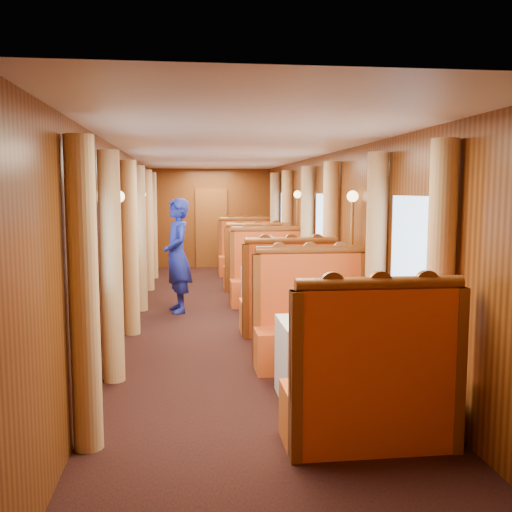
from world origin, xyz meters
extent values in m
cube|color=brown|center=(0.00, 5.97, 1.00)|extent=(0.80, 0.04, 2.00)
cube|color=white|center=(0.75, -3.50, 0.38)|extent=(1.05, 0.72, 0.75)
cube|color=red|center=(0.75, -4.45, 0.23)|extent=(1.30, 0.55, 0.45)
cube|color=red|center=(0.75, -4.67, 0.85)|extent=(1.30, 0.12, 0.80)
cylinder|color=brown|center=(0.75, -4.67, 1.29)|extent=(1.23, 0.10, 0.10)
cube|color=red|center=(0.75, -2.55, 0.23)|extent=(1.30, 0.55, 0.45)
cube|color=red|center=(0.75, -2.33, 0.85)|extent=(1.30, 0.12, 0.80)
cylinder|color=brown|center=(0.75, -2.33, 1.29)|extent=(1.23, 0.10, 0.10)
cube|color=white|center=(0.75, 0.00, 0.38)|extent=(1.05, 0.72, 0.75)
cube|color=red|center=(0.75, -0.95, 0.23)|extent=(1.30, 0.55, 0.45)
cube|color=red|center=(0.75, -1.17, 0.85)|extent=(1.30, 0.12, 0.80)
cylinder|color=brown|center=(0.75, -1.17, 1.29)|extent=(1.23, 0.10, 0.10)
cube|color=red|center=(0.75, 0.95, 0.23)|extent=(1.30, 0.55, 0.45)
cube|color=red|center=(0.75, 1.17, 0.85)|extent=(1.30, 0.12, 0.80)
cylinder|color=brown|center=(0.75, 1.17, 1.29)|extent=(1.23, 0.10, 0.10)
cube|color=white|center=(0.75, 3.50, 0.38)|extent=(1.05, 0.72, 0.75)
cube|color=red|center=(0.75, 2.55, 0.23)|extent=(1.30, 0.55, 0.45)
cube|color=red|center=(0.75, 2.33, 0.85)|extent=(1.30, 0.12, 0.80)
cylinder|color=brown|center=(0.75, 2.33, 1.29)|extent=(1.23, 0.10, 0.10)
cube|color=red|center=(0.75, 4.45, 0.23)|extent=(1.30, 0.55, 0.45)
cube|color=red|center=(0.75, 4.67, 0.85)|extent=(1.30, 0.12, 0.80)
cylinder|color=brown|center=(0.75, 4.67, 1.29)|extent=(1.23, 0.10, 0.10)
cube|color=silver|center=(0.62, -3.57, 0.76)|extent=(0.41, 0.37, 0.01)
cylinder|color=white|center=(1.08, -3.65, 0.76)|extent=(0.23, 0.23, 0.01)
cylinder|color=white|center=(0.40, -3.34, 0.79)|extent=(0.08, 0.08, 0.08)
cylinder|color=white|center=(0.40, -3.34, 0.92)|extent=(0.05, 0.05, 0.18)
cylinder|color=white|center=(0.42, -3.31, 0.79)|extent=(0.08, 0.08, 0.08)
cylinder|color=white|center=(0.42, -3.31, 0.92)|extent=(0.05, 0.05, 0.18)
cylinder|color=silver|center=(0.78, 0.01, 0.82)|extent=(0.06, 0.06, 0.14)
cylinder|color=silver|center=(0.76, 3.51, 0.82)|extent=(0.06, 0.06, 0.14)
cylinder|color=#E0B273|center=(-1.38, -4.28, 1.18)|extent=(0.22, 0.22, 2.35)
cylinder|color=#E0B273|center=(-1.38, -2.72, 1.18)|extent=(0.22, 0.22, 2.35)
cylinder|color=#E0B273|center=(1.38, -4.28, 1.18)|extent=(0.22, 0.22, 2.35)
cylinder|color=#E0B273|center=(1.38, -2.72, 1.18)|extent=(0.22, 0.22, 2.35)
cylinder|color=#E0B273|center=(-1.38, -0.78, 1.18)|extent=(0.22, 0.22, 2.35)
cylinder|color=#E0B273|center=(-1.38, 0.78, 1.18)|extent=(0.22, 0.22, 2.35)
cylinder|color=#E0B273|center=(1.38, -0.78, 1.18)|extent=(0.22, 0.22, 2.35)
cylinder|color=#E0B273|center=(1.38, 0.78, 1.18)|extent=(0.22, 0.22, 2.35)
cylinder|color=#E0B273|center=(-1.38, 2.72, 1.18)|extent=(0.22, 0.22, 2.35)
cylinder|color=#E0B273|center=(-1.38, 4.28, 1.18)|extent=(0.22, 0.22, 2.35)
cylinder|color=#E0B273|center=(1.38, 2.72, 1.18)|extent=(0.22, 0.22, 2.35)
cylinder|color=#E0B273|center=(1.38, 4.28, 1.18)|extent=(0.22, 0.22, 2.35)
cylinder|color=#BF8C3F|center=(-1.40, -1.75, 0.93)|extent=(0.04, 0.04, 1.85)
sphere|color=#FFD18C|center=(-1.40, -1.75, 1.88)|extent=(0.14, 0.14, 0.14)
cylinder|color=#BF8C3F|center=(1.40, -1.75, 0.93)|extent=(0.04, 0.04, 1.85)
sphere|color=#FFD18C|center=(1.40, -1.75, 1.88)|extent=(0.14, 0.14, 0.14)
cylinder|color=#BF8C3F|center=(-1.40, 1.75, 0.93)|extent=(0.04, 0.04, 1.85)
sphere|color=#FFD18C|center=(-1.40, 1.75, 1.88)|extent=(0.14, 0.14, 0.14)
cylinder|color=#BF8C3F|center=(1.40, 1.75, 0.93)|extent=(0.04, 0.04, 1.85)
sphere|color=#FFD18C|center=(1.40, 1.75, 1.88)|extent=(0.14, 0.14, 0.14)
imported|color=navy|center=(-0.77, 0.59, 0.91)|extent=(0.57, 0.75, 1.83)
cube|color=beige|center=(0.75, 0.82, 0.75)|extent=(0.40, 0.24, 0.55)
sphere|color=tan|center=(0.75, 0.82, 1.11)|extent=(0.20, 0.20, 0.20)
cube|color=beige|center=(0.75, 0.65, 0.52)|extent=(0.36, 0.30, 0.14)
camera|label=1|loc=(-0.62, -8.55, 1.95)|focal=40.00mm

